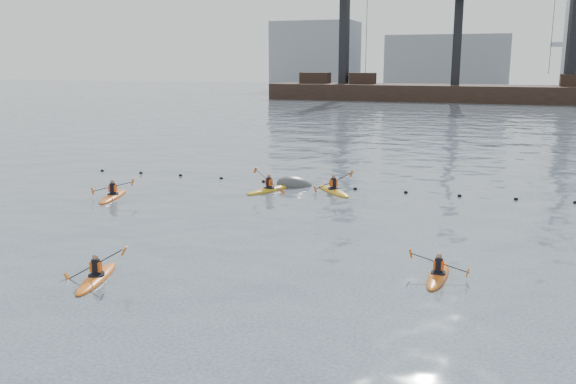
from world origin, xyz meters
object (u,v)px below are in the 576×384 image
object	(u,v)px
kayaker_4	(438,275)
kayaker_5	(333,190)
kayaker_0	(97,277)
mooring_buoy	(295,186)
kayaker_2	(113,196)
kayaker_3	(269,189)

from	to	relation	value
kayaker_4	kayaker_5	distance (m)	14.64
kayaker_0	mooring_buoy	bearing A→B (deg)	70.59
kayaker_2	kayaker_5	world-z (taller)	kayaker_5
kayaker_2	kayaker_4	xyz separation A→B (m)	(18.52, -7.17, -0.02)
kayaker_2	kayaker_3	xyz separation A→B (m)	(7.60, 4.57, -0.00)
kayaker_2	mooring_buoy	xyz separation A→B (m)	(8.57, 6.46, -0.11)
kayaker_3	mooring_buoy	bearing A→B (deg)	86.15
kayaker_3	mooring_buoy	world-z (taller)	kayaker_3
kayaker_5	kayaker_2	bearing A→B (deg)	164.70
kayaker_0	kayaker_4	xyz separation A→B (m)	(11.24, 4.20, -0.00)
kayaker_0	kayaker_4	size ratio (longest dim) A/B	1.06
kayaker_5	mooring_buoy	xyz separation A→B (m)	(-2.68, 0.92, -0.11)
kayaker_0	kayaker_4	world-z (taller)	kayaker_0
kayaker_3	kayaker_4	bearing A→B (deg)	-23.73
kayaker_2	kayaker_5	distance (m)	12.55
kayaker_4	mooring_buoy	size ratio (longest dim) A/B	1.35
kayaker_3	kayaker_4	world-z (taller)	kayaker_3
kayaker_3	kayaker_0	bearing A→B (deg)	-67.81
kayaker_3	mooring_buoy	size ratio (longest dim) A/B	1.51
kayaker_3	kayaker_5	size ratio (longest dim) A/B	1.09
kayaker_0	mooring_buoy	distance (m)	17.87
mooring_buoy	kayaker_2	bearing A→B (deg)	-143.02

